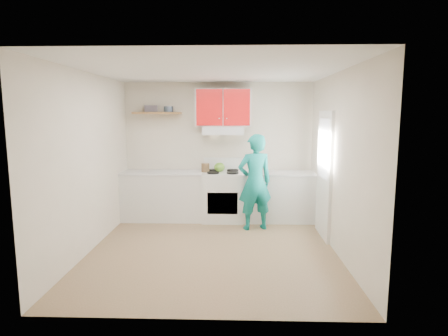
{
  "coord_description": "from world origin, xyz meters",
  "views": [
    {
      "loc": [
        0.34,
        -5.28,
        2.0
      ],
      "look_at": [
        0.15,
        0.55,
        1.15
      ],
      "focal_mm": 29.74,
      "sensor_mm": 36.0,
      "label": 1
    }
  ],
  "objects_px": {
    "stove": "(223,196)",
    "crock": "(205,168)",
    "kettle": "(219,167)",
    "person": "(255,182)",
    "tin": "(168,109)"
  },
  "relations": [
    {
      "from": "stove",
      "to": "crock",
      "type": "distance_m",
      "value": 0.63
    },
    {
      "from": "kettle",
      "to": "crock",
      "type": "height_order",
      "value": "kettle"
    },
    {
      "from": "tin",
      "to": "kettle",
      "type": "bearing_deg",
      "value": -4.09
    },
    {
      "from": "stove",
      "to": "crock",
      "type": "relative_size",
      "value": 5.01
    },
    {
      "from": "tin",
      "to": "crock",
      "type": "bearing_deg",
      "value": -8.65
    },
    {
      "from": "stove",
      "to": "crock",
      "type": "height_order",
      "value": "crock"
    },
    {
      "from": "person",
      "to": "stove",
      "type": "bearing_deg",
      "value": -60.2
    },
    {
      "from": "stove",
      "to": "crock",
      "type": "bearing_deg",
      "value": 174.41
    },
    {
      "from": "tin",
      "to": "crock",
      "type": "distance_m",
      "value": 1.3
    },
    {
      "from": "crock",
      "to": "person",
      "type": "distance_m",
      "value": 1.08
    },
    {
      "from": "crock",
      "to": "kettle",
      "type": "bearing_deg",
      "value": 7.94
    },
    {
      "from": "crock",
      "to": "person",
      "type": "height_order",
      "value": "person"
    },
    {
      "from": "tin",
      "to": "kettle",
      "type": "height_order",
      "value": "tin"
    },
    {
      "from": "tin",
      "to": "person",
      "type": "relative_size",
      "value": 0.11
    },
    {
      "from": "crock",
      "to": "person",
      "type": "relative_size",
      "value": 0.11
    }
  ]
}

